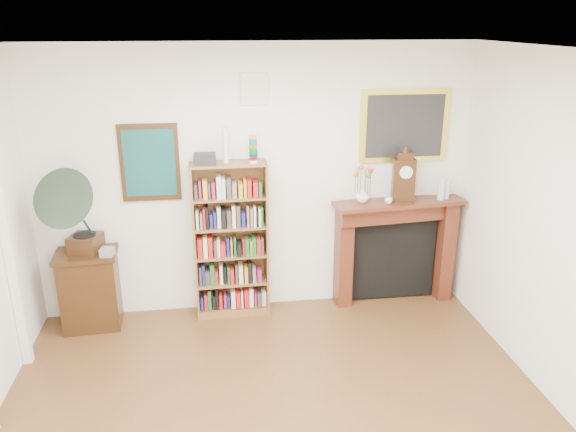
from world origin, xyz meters
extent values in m
cube|color=white|center=(0.00, 0.00, 2.80)|extent=(4.50, 5.00, 0.01)
cube|color=white|center=(0.00, 2.50, 1.40)|extent=(4.50, 0.01, 2.80)
cube|color=white|center=(-2.21, 1.67, 1.05)|extent=(0.08, 0.08, 2.10)
cube|color=black|center=(-1.05, 2.48, 1.65)|extent=(0.58, 0.03, 0.78)
cube|color=#104C48|center=(-1.05, 2.46, 1.65)|extent=(0.50, 0.01, 0.67)
cube|color=white|center=(0.00, 2.48, 2.35)|extent=(0.26, 0.03, 0.30)
cube|color=silver|center=(0.00, 2.46, 2.35)|extent=(0.22, 0.01, 0.26)
cube|color=yellow|center=(1.55, 2.48, 1.95)|extent=(0.95, 0.03, 0.75)
cube|color=#262628|center=(1.55, 2.46, 1.95)|extent=(0.82, 0.01, 0.65)
cube|color=brown|center=(-0.65, 2.35, 0.83)|extent=(0.03, 0.27, 1.66)
cube|color=brown|center=(0.08, 2.35, 0.83)|extent=(0.03, 0.27, 1.66)
cube|color=brown|center=(-0.28, 2.35, 1.64)|extent=(0.77, 0.29, 0.02)
cube|color=brown|center=(-0.28, 2.35, 0.04)|extent=(0.77, 0.29, 0.07)
cube|color=brown|center=(-0.28, 2.47, 0.83)|extent=(0.76, 0.03, 1.66)
cube|color=brown|center=(-0.28, 2.35, 0.36)|extent=(0.72, 0.27, 0.02)
cube|color=brown|center=(-0.28, 2.35, 0.67)|extent=(0.72, 0.27, 0.02)
cube|color=brown|center=(-0.28, 2.35, 0.98)|extent=(0.72, 0.27, 0.02)
cube|color=brown|center=(-0.28, 2.35, 1.30)|extent=(0.72, 0.27, 0.02)
cube|color=black|center=(-1.72, 2.26, 0.41)|extent=(0.62, 0.47, 0.81)
cube|color=#461B10|center=(0.93, 2.38, 0.57)|extent=(0.17, 0.22, 1.14)
cube|color=#461B10|center=(2.07, 2.38, 0.57)|extent=(0.17, 0.22, 1.14)
cube|color=#461B10|center=(1.50, 2.38, 1.05)|extent=(1.31, 0.33, 0.19)
cube|color=#461B10|center=(1.50, 2.33, 1.16)|extent=(1.43, 0.46, 0.04)
cube|color=black|center=(1.50, 2.44, 0.48)|extent=(0.95, 0.09, 0.91)
cube|color=black|center=(-1.71, 2.30, 0.90)|extent=(0.34, 0.34, 0.17)
cylinder|color=black|center=(-1.71, 2.30, 0.99)|extent=(0.26, 0.26, 0.01)
cone|color=#304637|center=(-1.71, 2.12, 1.37)|extent=(0.71, 0.81, 0.73)
cube|color=#ABAAB6|center=(-1.49, 2.16, 0.85)|extent=(0.14, 0.14, 0.08)
cube|color=black|center=(1.52, 2.33, 1.41)|extent=(0.24, 0.16, 0.45)
cylinder|color=white|center=(1.52, 2.26, 1.51)|extent=(0.13, 0.03, 0.13)
cube|color=black|center=(1.52, 2.33, 1.67)|extent=(0.18, 0.13, 0.08)
imported|color=white|center=(1.10, 2.36, 1.26)|extent=(0.15, 0.15, 0.15)
imported|color=white|center=(1.36, 2.27, 1.22)|extent=(0.10, 0.10, 0.06)
cylinder|color=silver|center=(1.95, 2.33, 1.30)|extent=(0.07, 0.07, 0.24)
cylinder|color=silver|center=(2.02, 2.35, 1.28)|extent=(0.06, 0.06, 0.20)
camera|label=1|loc=(-0.44, -3.07, 3.00)|focal=35.00mm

